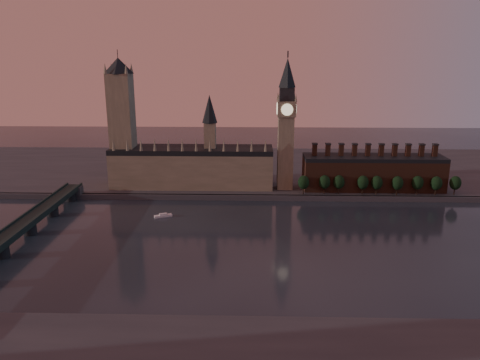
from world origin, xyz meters
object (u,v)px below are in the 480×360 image
Objects in this scene: big_ben at (286,123)px; westminster_bridge at (14,235)px; victoria_tower at (122,119)px; river_boat at (163,216)px.

big_ben reaches higher than westminster_bridge.
big_ben is 205.83m from westminster_bridge.
westminster_bridge is at bearing -145.67° from big_ben.
victoria_tower is at bearing 73.44° from westminster_bridge.
victoria_tower reaches higher than westminster_bridge.
big_ben is 119.67m from river_boat.
victoria_tower is 1.01× the size of big_ben.
big_ben is (130.00, -5.00, -2.26)m from victoria_tower.
big_ben is at bearing -2.20° from victoria_tower.
big_ben reaches higher than river_boat.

